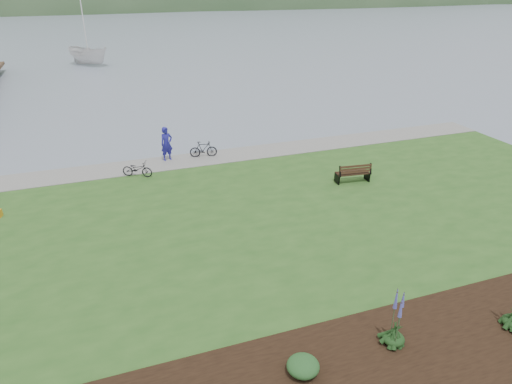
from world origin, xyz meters
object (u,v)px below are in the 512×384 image
bicycle_a (137,169)px  sailboat (90,65)px  person (166,141)px  park_bench (354,173)px

bicycle_a → sailboat: 38.66m
person → bicycle_a: 2.69m
bicycle_a → park_bench: bearing=-86.0°
person → sailboat: bearing=76.8°
park_bench → person: 10.31m
bicycle_a → sailboat: sailboat is taller
park_bench → bicycle_a: 10.99m
bicycle_a → person: bearing=-18.4°
park_bench → sailboat: bearing=111.3°
bicycle_a → sailboat: bearing=29.8°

